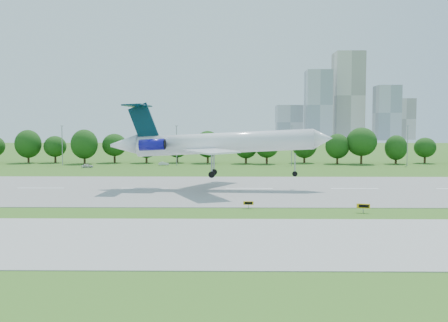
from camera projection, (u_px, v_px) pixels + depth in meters
ground at (256, 211)px, 70.05m from camera, size 600.00×600.00×0.00m
runway at (249, 189)px, 94.98m from camera, size 400.00×45.00×0.08m
taxiway at (265, 240)px, 52.09m from camera, size 400.00×23.00×0.08m
tree_line at (242, 144)px, 161.40m from camera, size 288.40×8.40×10.40m
light_poles at (234, 145)px, 151.45m from camera, size 175.90×0.25×12.19m
skyline at (343, 106)px, 456.38m from camera, size 127.00×52.00×80.00m
airliner at (213, 142)px, 94.58m from camera, size 42.47×30.91×14.11m
taxi_sign_left at (248, 203)px, 72.17m from camera, size 1.50×0.24×1.05m
taxi_sign_centre at (363, 206)px, 68.41m from camera, size 1.77×0.73×1.26m
service_vehicle_a at (164, 164)px, 153.18m from camera, size 3.38×1.84×1.06m
service_vehicle_b at (87, 166)px, 144.07m from camera, size 3.57×2.35×1.13m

